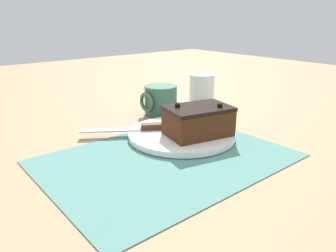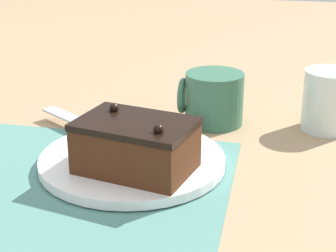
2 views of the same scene
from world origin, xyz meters
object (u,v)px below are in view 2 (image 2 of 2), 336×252
at_px(serving_knife, 101,129).
at_px(coffee_mug, 213,98).
at_px(drinking_glass, 329,100).
at_px(chocolate_cake, 136,145).
at_px(cake_plate, 132,160).

xyz_separation_m(serving_knife, coffee_mug, (-0.15, -0.11, 0.02)).
distance_m(drinking_glass, coffee_mug, 0.17).
bearing_deg(chocolate_cake, drinking_glass, -136.53).
xyz_separation_m(cake_plate, drinking_glass, (-0.25, -0.19, 0.04)).
bearing_deg(drinking_glass, cake_plate, 36.80).
bearing_deg(chocolate_cake, coffee_mug, -106.83).
distance_m(cake_plate, chocolate_cake, 0.05).
distance_m(chocolate_cake, serving_knife, 0.14).
bearing_deg(chocolate_cake, cake_plate, -67.53).
distance_m(serving_knife, drinking_glass, 0.34).
relative_size(cake_plate, drinking_glass, 2.63).
bearing_deg(cake_plate, chocolate_cake, 112.47).
xyz_separation_m(chocolate_cake, drinking_glass, (-0.24, -0.23, -0.00)).
xyz_separation_m(chocolate_cake, serving_knife, (0.08, -0.11, -0.03)).
relative_size(drinking_glass, coffee_mug, 0.92).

